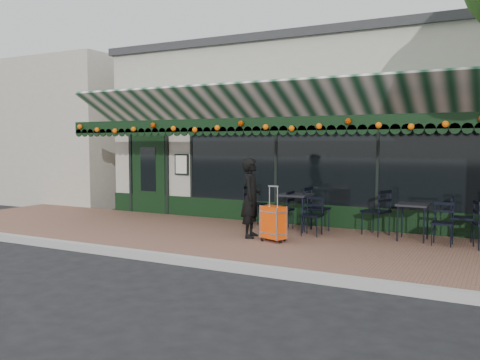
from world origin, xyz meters
The scene contains 16 objects.
ground centered at (0.00, 0.00, 0.00)m, with size 80.00×80.00×0.00m, color black.
sidewalk centered at (0.00, 2.00, 0.07)m, with size 18.00×4.00×0.15m, color brown.
curb centered at (0.00, -0.08, 0.07)m, with size 18.00×0.16×0.15m, color #9E9E99.
restaurant_building centered at (0.00, 7.84, 2.27)m, with size 12.00×9.60×4.50m.
neighbor_building_left centered at (-13.00, 8.00, 2.40)m, with size 12.00×8.00×4.80m, color #B0A99B.
woman centered at (-0.68, 2.01, 0.96)m, with size 0.59×0.39×1.62m, color black.
suitcase centered at (-0.11, 1.81, 0.51)m, with size 0.54×0.42×1.08m.
cafe_table_a centered at (2.28, 3.20, 0.80)m, with size 0.59×0.59×0.73m.
cafe_table_b centered at (-0.20, 3.19, 0.87)m, with size 0.65×0.65×0.80m.
chair_a_left centered at (1.50, 3.46, 0.63)m, with size 0.48×0.48×0.97m, color black, non-canonical shape.
chair_a_right centered at (3.13, 3.64, 0.58)m, with size 0.43×0.43×0.87m, color black, non-canonical shape.
chair_a_front centered at (2.85, 2.95, 0.56)m, with size 0.41×0.41×0.81m, color black, non-canonical shape.
chair_b_left centered at (-0.48, 3.15, 0.59)m, with size 0.44×0.44×0.88m, color black, non-canonical shape.
chair_b_right centered at (0.28, 3.25, 0.64)m, with size 0.49×0.49×0.98m, color black, non-canonical shape.
chair_b_front centered at (0.34, 2.76, 0.55)m, with size 0.40×0.40×0.81m, color black, non-canonical shape.
chair_solo centered at (-1.40, 3.65, 0.60)m, with size 0.45×0.45×0.91m, color black, non-canonical shape.
Camera 1 is at (3.87, -7.15, 2.06)m, focal length 38.00 mm.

